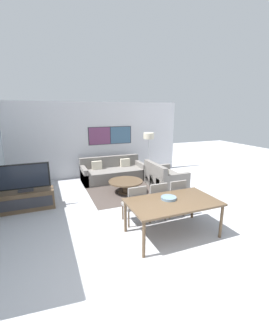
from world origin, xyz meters
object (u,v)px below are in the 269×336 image
Objects in this scene: dining_chair_left at (135,203)px; floor_lamp at (149,139)px; fruit_bowl at (169,198)px; dining_table at (173,204)px; dining_chair_right at (175,196)px; tv_console at (27,200)px; dining_chair_centre at (156,199)px; television at (24,178)px; coffee_table at (126,184)px; sofa_main at (113,173)px; sofa_side at (164,179)px.

dining_chair_left is 3.94m from floor_lamp.
dining_chair_left is at bearing 129.62° from fruit_bowl.
dining_chair_right is (0.53, 0.75, -0.18)m from dining_table.
tv_console is 4.65m from floor_lamp.
dining_chair_centre is at bearing 90.00° from dining_table.
television reaches higher than coffee_table.
dining_chair_left is at bearing -103.71° from coffee_table.
sofa_main is 1.63× the size of sofa_side.
fruit_bowl reaches higher than dining_table.
sofa_side is 1.36m from coffee_table.
sofa_main is at bearing 90.32° from fruit_bowl.
dining_chair_centre is (0.00, 0.73, -0.18)m from dining_table.
dining_chair_left is (-1.83, -1.96, 0.23)m from sofa_side.
dining_chair_centre is (0.53, 0.01, 0.00)m from dining_chair_left.
dining_chair_right is at bearing -26.89° from television.
dining_table is 0.75m from dining_chair_centre.
floor_lamp is (1.38, 4.03, 0.78)m from dining_table.
sofa_main is 1.95m from sofa_side.
television reaches higher than sofa_side.
dining_chair_left is at bearing 136.97° from sofa_side.
sofa_main is 3.35m from dining_chair_centre.
dining_chair_left is (2.31, -1.73, -0.36)m from television.
dining_table is (2.83, -2.45, -0.18)m from television.
dining_table is (2.83, -2.45, 0.43)m from tv_console.
coffee_table is at bearing 106.86° from dining_chair_right.
dining_table is at bearing -40.85° from tv_console.
dining_chair_centre is (2.83, -1.72, 0.25)m from tv_console.
fruit_bowl is (-0.56, -0.63, 0.27)m from dining_chair_right.
dining_chair_right is at bearing -73.14° from coffee_table.
sofa_side reaches higher than dining_table.
dining_chair_right reaches higher than sofa_side.
coffee_table is at bearing 90.49° from fruit_bowl.
dining_chair_right is (0.58, -3.33, 0.23)m from sofa_main.
fruit_bowl is (-0.03, -0.61, 0.27)m from dining_chair_centre.
sofa_main is at bearing 99.90° from dining_chair_right.
dining_table is at bearing -75.22° from fruit_bowl.
television is at bearing 143.07° from dining_chair_left.
dining_chair_right is at bearing -104.48° from floor_lamp.
tv_console is 3.68m from fruit_bowl.
tv_console is at bearing 93.18° from sofa_side.
dining_chair_centre is 3.70m from floor_lamp.
floor_lamp is at bearing -1.75° from sofa_main.
dining_table reaches higher than coffee_table.
dining_chair_centre is 2.88× the size of fruit_bowl.
dining_chair_left is at bearing -36.93° from television.
dining_table is 1.09× the size of floor_lamp.
sofa_main is at bearing 178.25° from floor_lamp.
dining_chair_centre is 0.67m from fruit_bowl.
floor_lamp is at bearing 67.37° from dining_chair_centre.
dining_table is (0.05, -2.66, 0.39)m from coffee_table.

